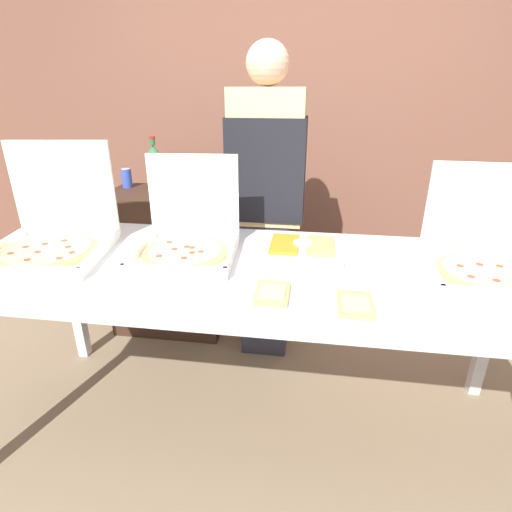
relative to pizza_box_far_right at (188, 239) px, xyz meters
The scene contains 14 objects.
ground_plane 1.02m from the pizza_box_far_right, 15.96° to the right, with size 16.00×16.00×0.00m, color #847056.
brick_wall_behind 1.70m from the pizza_box_far_right, 78.72° to the left, with size 10.00×0.06×2.80m.
buffet_table 0.37m from the pizza_box_far_right, 15.96° to the right, with size 2.45×0.95×0.89m.
pizza_box_far_right is the anchor object (origin of this frame).
pizza_box_near_left 0.61m from the pizza_box_far_right, behind, with size 0.55×0.56×0.48m.
pizza_box_far_left 1.23m from the pizza_box_far_right, ahead, with size 0.44×0.46×0.42m.
paper_plate_front_right 0.54m from the pizza_box_far_right, 39.61° to the right, with size 0.23×0.23×0.03m.
paper_plate_front_center 0.81m from the pizza_box_far_right, 28.59° to the right, with size 0.23×0.23×0.03m.
veggie_tray 0.52m from the pizza_box_far_right, 10.07° to the left, with size 0.36×0.28×0.05m.
sideboard_podium 1.01m from the pizza_box_far_right, 117.29° to the left, with size 0.73×0.47×0.97m.
soda_bottle 0.95m from the pizza_box_far_right, 119.39° to the left, with size 0.10×0.10×0.34m.
soda_can_silver 0.79m from the pizza_box_far_right, 99.94° to the left, with size 0.07×0.07×0.12m.
soda_can_colored 1.13m from the pizza_box_far_right, 128.03° to the left, with size 0.07×0.07×0.12m.
person_server_vest 0.66m from the pizza_box_far_right, 64.69° to the left, with size 0.42×0.24×1.81m.
Camera 1 is at (0.22, -1.51, 1.59)m, focal length 28.00 mm.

